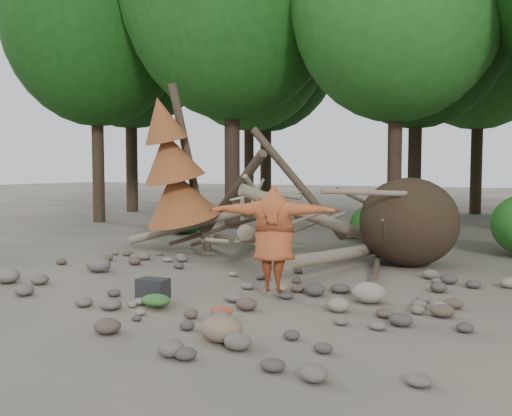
% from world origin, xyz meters
% --- Properties ---
extents(ground, '(120.00, 120.00, 0.00)m').
position_xyz_m(ground, '(0.00, 0.00, 0.00)').
color(ground, '#514C44').
rests_on(ground, ground).
extents(deadfall_pile, '(8.55, 5.24, 3.30)m').
position_xyz_m(deadfall_pile, '(2.02, 4.24, 0.95)').
color(deadfall_pile, '#332619').
rests_on(deadfall_pile, ground).
extents(dead_conifer, '(2.06, 2.16, 4.35)m').
position_xyz_m(dead_conifer, '(-3.12, 3.37, 2.11)').
color(dead_conifer, '#4C3F30').
rests_on(dead_conifer, ground).
extents(bush_left, '(1.80, 1.80, 1.44)m').
position_xyz_m(bush_left, '(-5.50, 7.20, 0.72)').
color(bush_left, '#184F15').
rests_on(bush_left, ground).
extents(bush_mid, '(1.40, 1.40, 1.12)m').
position_xyz_m(bush_mid, '(0.80, 7.80, 0.56)').
color(bush_mid, '#21641D').
rests_on(bush_mid, ground).
extents(frisbee_thrower, '(2.30, 1.21, 1.81)m').
position_xyz_m(frisbee_thrower, '(1.29, 0.18, 0.99)').
color(frisbee_thrower, '#A34924').
rests_on(frisbee_thrower, ground).
extents(backpack, '(0.51, 0.37, 0.32)m').
position_xyz_m(backpack, '(-0.28, -1.09, 0.16)').
color(backpack, black).
rests_on(backpack, ground).
extents(cloth_green, '(0.48, 0.40, 0.18)m').
position_xyz_m(cloth_green, '(0.05, -1.44, 0.09)').
color(cloth_green, '#2B6227').
rests_on(cloth_green, ground).
extents(cloth_orange, '(0.33, 0.27, 0.12)m').
position_xyz_m(cloth_orange, '(1.24, -1.42, 0.06)').
color(cloth_orange, '#A43A1C').
rests_on(cloth_orange, ground).
extents(boulder_front_left, '(0.49, 0.44, 0.29)m').
position_xyz_m(boulder_front_left, '(-3.70, -1.18, 0.15)').
color(boulder_front_left, slate).
rests_on(boulder_front_left, ground).
extents(boulder_front_right, '(0.55, 0.49, 0.33)m').
position_xyz_m(boulder_front_right, '(1.83, -2.39, 0.16)').
color(boulder_front_right, '#826951').
rests_on(boulder_front_right, ground).
extents(boulder_mid_right, '(0.56, 0.51, 0.34)m').
position_xyz_m(boulder_mid_right, '(2.85, 0.51, 0.17)').
color(boulder_mid_right, gray).
rests_on(boulder_mid_right, ground).
extents(boulder_mid_left, '(0.54, 0.48, 0.32)m').
position_xyz_m(boulder_mid_left, '(-3.00, 0.52, 0.16)').
color(boulder_mid_left, '#655B55').
rests_on(boulder_mid_left, ground).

